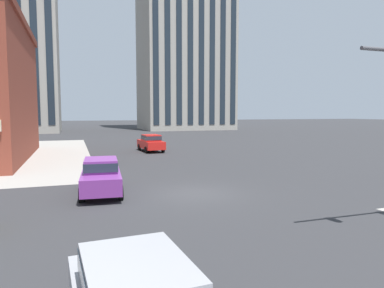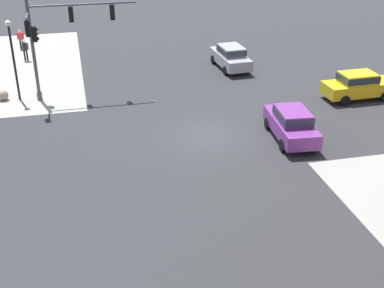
# 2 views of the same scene
# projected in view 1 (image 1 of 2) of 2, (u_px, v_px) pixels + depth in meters

# --- Properties ---
(ground_plane) EXTENTS (320.00, 320.00, 0.00)m
(ground_plane) POSITION_uv_depth(u_px,v_px,m) (194.00, 193.00, 16.85)
(ground_plane) COLOR #2D2D30
(car_main_southbound_near) EXTENTS (2.15, 4.53, 1.68)m
(car_main_southbound_near) POSITION_uv_depth(u_px,v_px,m) (101.00, 175.00, 16.63)
(car_main_southbound_near) COLOR #7A3389
(car_main_southbound_near) RESTS_ON ground
(car_cross_eastbound) EXTENTS (2.09, 4.50, 1.68)m
(car_cross_eastbound) POSITION_uv_depth(u_px,v_px,m) (151.00, 142.00, 34.88)
(car_cross_eastbound) COLOR red
(car_cross_eastbound) RESTS_ON ground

